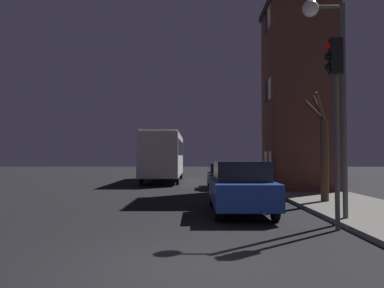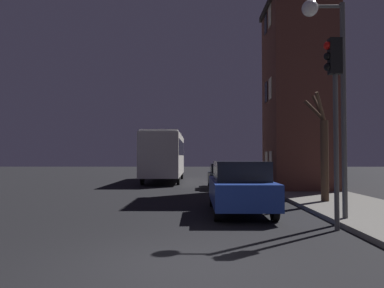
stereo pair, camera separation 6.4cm
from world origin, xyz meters
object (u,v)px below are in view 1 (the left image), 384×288
traffic_light (335,93)px  bare_tree (323,152)px  streetlamp (329,62)px  car_near_lane (240,186)px  car_mid_lane (223,175)px  bus (164,153)px

traffic_light → bare_tree: 5.30m
streetlamp → car_near_lane: (-2.27, 1.77, -3.56)m
traffic_light → bare_tree: size_ratio=1.16×
traffic_light → car_mid_lane: (-1.84, 12.29, -2.67)m
streetlamp → bare_tree: (1.16, 3.91, -2.42)m
streetlamp → car_near_lane: streetlamp is taller
car_near_lane → bare_tree: bearing=32.0°
bare_tree → bus: (-7.12, 12.95, 0.06)m
traffic_light → car_mid_lane: 12.71m
streetlamp → traffic_light: 1.45m
streetlamp → traffic_light: streetlamp is taller
streetlamp → car_mid_lane: (-2.07, 11.28, -3.69)m
car_near_lane → car_mid_lane: 9.51m
traffic_light → car_mid_lane: bearing=98.5°
traffic_light → bus: size_ratio=0.49×
streetlamp → car_near_lane: 4.58m
bare_tree → traffic_light: bearing=-105.7°
car_mid_lane → bus: bearing=124.9°
bare_tree → car_near_lane: bare_tree is taller
bare_tree → car_near_lane: bearing=-148.0°
car_near_lane → car_mid_lane: car_near_lane is taller
traffic_light → car_mid_lane: size_ratio=1.20×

